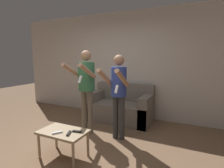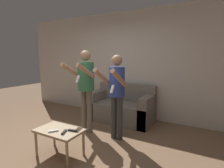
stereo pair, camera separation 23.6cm
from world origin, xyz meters
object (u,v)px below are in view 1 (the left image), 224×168
remote_mid (69,133)px  remote_far (77,132)px  person_standing_right (118,89)px  person_standing_left (86,82)px  remote_near (57,133)px  couch (120,108)px  coffee_table (63,134)px

remote_mid → remote_far: same height
person_standing_right → remote_mid: bearing=-110.3°
person_standing_left → person_standing_right: person_standing_left is taller
remote_mid → remote_far: 0.13m
remote_near → remote_far: size_ratio=0.92×
couch → remote_mid: (-0.01, -1.95, 0.14)m
coffee_table → couch: bearing=85.0°
person_standing_right → remote_mid: 1.18m
person_standing_left → remote_far: size_ratio=10.97×
couch → remote_far: bearing=-88.1°
remote_near → remote_mid: size_ratio=0.93×
person_standing_left → couch: bearing=69.9°
coffee_table → remote_far: (0.23, 0.05, 0.07)m
remote_far → couch: bearing=91.9°
couch → coffee_table: 1.91m
person_standing_left → remote_mid: bearing=-71.0°
person_standing_right → couch: bearing=110.1°
person_standing_left → remote_far: bearing=-65.0°
remote_near → coffee_table: bearing=81.6°
couch → remote_near: 2.02m
person_standing_right → remote_mid: size_ratio=10.44×
remote_near → remote_mid: 0.18m
person_standing_left → coffee_table: size_ratio=2.31×
remote_mid → couch: bearing=89.7°
coffee_table → remote_near: (-0.02, -0.11, 0.07)m
person_standing_left → person_standing_right: (0.71, -0.01, -0.08)m
couch → person_standing_left: (-0.35, -0.96, 0.75)m
person_standing_right → person_standing_left: bearing=179.6°
coffee_table → remote_far: bearing=12.1°
couch → person_standing_left: 1.27m
remote_near → person_standing_left: bearing=99.3°
person_standing_left → coffee_table: bearing=-78.7°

